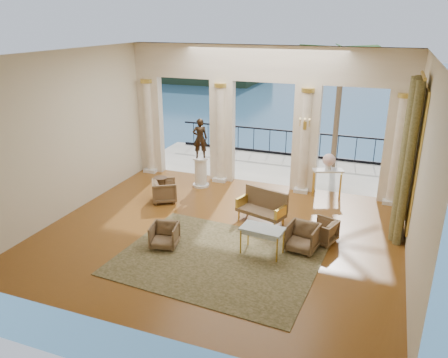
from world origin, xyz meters
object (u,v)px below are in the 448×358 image
at_px(statue, 200,138).
at_px(console_table, 328,174).
at_px(game_table, 262,231).
at_px(pedestal, 201,172).
at_px(side_table, 161,180).
at_px(armchair_b, 302,236).
at_px(armchair_c, 322,230).
at_px(armchair_a, 164,234).
at_px(armchair_d, 164,190).
at_px(settee, 263,206).

height_order(statue, console_table, statue).
height_order(game_table, pedestal, pedestal).
distance_m(console_table, side_table, 5.17).
xyz_separation_m(game_table, statue, (-3.13, 3.56, 1.03)).
xyz_separation_m(armchair_b, pedestal, (-3.98, 3.04, 0.11)).
height_order(armchair_b, console_table, console_table).
height_order(armchair_c, side_table, side_table).
bearing_deg(armchair_a, statue, 89.04).
xyz_separation_m(armchair_b, game_table, (-0.85, -0.52, 0.25)).
height_order(console_table, side_table, console_table).
relative_size(armchair_b, pedestal, 0.74).
distance_m(armchair_c, armchair_d, 4.98).
bearing_deg(armchair_c, armchair_a, -47.80).
bearing_deg(armchair_b, statue, 150.77).
distance_m(settee, game_table, 1.79).
bearing_deg(armchair_d, console_table, -95.50).
bearing_deg(pedestal, armchair_b, -37.40).
xyz_separation_m(armchair_a, settee, (1.85, 2.22, 0.12)).
distance_m(armchair_b, side_table, 5.03).
bearing_deg(armchair_c, side_table, -84.13).
height_order(armchair_c, statue, statue).
relative_size(armchair_a, pedestal, 0.66).
distance_m(armchair_d, game_table, 4.18).
distance_m(game_table, console_table, 4.25).
distance_m(armchair_c, side_table, 5.25).
bearing_deg(settee, armchair_c, -2.88).
bearing_deg(armchair_c, pedestal, -101.32).
bearing_deg(armchair_a, armchair_c, 11.85).
bearing_deg(side_table, console_table, 22.13).
bearing_deg(game_table, armchair_c, 46.94).
xyz_separation_m(armchair_d, statue, (0.52, 1.55, 1.27)).
xyz_separation_m(armchair_c, statue, (-4.37, 2.47, 1.31)).
xyz_separation_m(armchair_b, armchair_d, (-4.50, 1.49, 0.00)).
height_order(armchair_c, pedestal, pedestal).
height_order(armchair_c, game_table, game_table).
distance_m(pedestal, statue, 1.16).
height_order(game_table, console_table, console_table).
height_order(armchair_b, side_table, armchair_b).
bearing_deg(settee, armchair_b, -24.97).
bearing_deg(armchair_c, game_table, -30.44).
relative_size(armchair_c, game_table, 0.62).
relative_size(armchair_c, armchair_d, 0.88).
relative_size(pedestal, console_table, 1.00).
bearing_deg(armchair_c, armchair_d, -82.47).
bearing_deg(pedestal, statue, 0.00).
height_order(armchair_a, armchair_b, armchair_b).
bearing_deg(pedestal, side_table, -119.20).
relative_size(settee, side_table, 2.18).
bearing_deg(game_table, statue, 136.82).
bearing_deg(console_table, side_table, -178.76).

